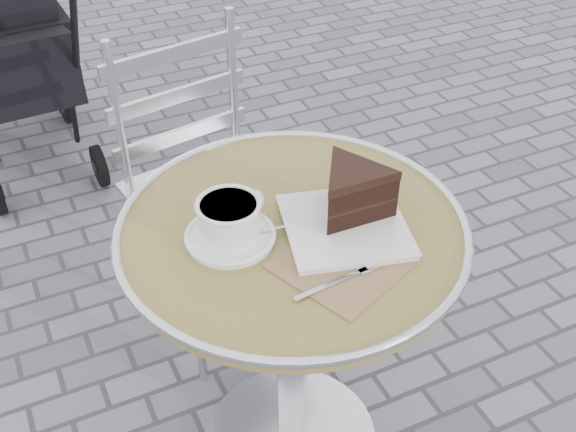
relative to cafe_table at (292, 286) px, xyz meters
name	(u,v)px	position (x,y,z in m)	size (l,w,h in m)	color
cafe_table	(292,286)	(0.00, 0.00, 0.00)	(0.72, 0.72, 0.74)	silver
cappuccino_set	(230,223)	(-0.12, 0.02, 0.20)	(0.21, 0.17, 0.09)	white
cake_plate_set	(351,200)	(0.11, -0.04, 0.22)	(0.35, 0.37, 0.13)	#946D51
bistro_chair	(196,153)	(-0.01, 0.59, -0.01)	(0.47, 0.47, 0.91)	silver
baby_stroller	(11,61)	(-0.37, 1.68, -0.15)	(0.46, 0.92, 0.94)	black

